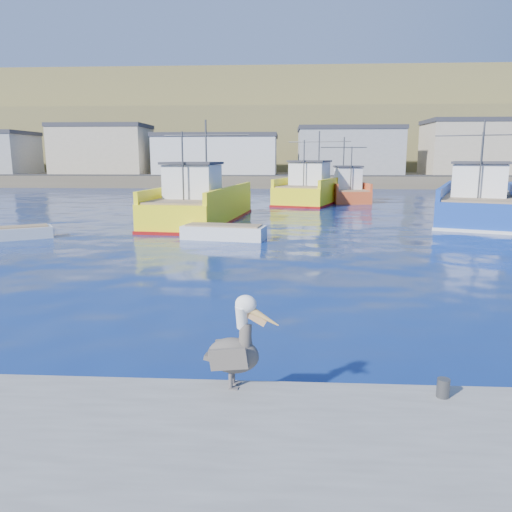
{
  "coord_description": "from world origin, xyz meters",
  "views": [
    {
      "loc": [
        0.51,
        -10.77,
        4.18
      ],
      "look_at": [
        -0.31,
        3.12,
        1.42
      ],
      "focal_mm": 35.0,
      "sensor_mm": 36.0,
      "label": 1
    }
  ],
  "objects_px": {
    "skiff_left": "(14,234)",
    "pelican": "(236,348)",
    "trawler_blue": "(478,204)",
    "boat_orange": "(345,190)",
    "skiff_mid": "(224,234)",
    "trawler_yellow_a": "(201,205)",
    "trawler_yellow_b": "(314,190)"
  },
  "relations": [
    {
      "from": "skiff_left",
      "to": "pelican",
      "type": "xyz_separation_m",
      "value": [
        13.3,
        -17.26,
        0.91
      ]
    },
    {
      "from": "trawler_blue",
      "to": "boat_orange",
      "type": "xyz_separation_m",
      "value": [
        -7.03,
        15.1,
        -0.08
      ]
    },
    {
      "from": "boat_orange",
      "to": "skiff_mid",
      "type": "height_order",
      "value": "boat_orange"
    },
    {
      "from": "trawler_blue",
      "to": "boat_orange",
      "type": "height_order",
      "value": "trawler_blue"
    },
    {
      "from": "boat_orange",
      "to": "skiff_left",
      "type": "relative_size",
      "value": 2.33
    },
    {
      "from": "trawler_yellow_a",
      "to": "skiff_left",
      "type": "xyz_separation_m",
      "value": [
        -8.53,
        -7.63,
        -0.86
      ]
    },
    {
      "from": "skiff_mid",
      "to": "pelican",
      "type": "distance_m",
      "value": 18.04
    },
    {
      "from": "trawler_yellow_a",
      "to": "skiff_left",
      "type": "distance_m",
      "value": 11.48
    },
    {
      "from": "boat_orange",
      "to": "pelican",
      "type": "xyz_separation_m",
      "value": [
        -6.58,
        -41.66,
        0.12
      ]
    },
    {
      "from": "boat_orange",
      "to": "pelican",
      "type": "bearing_deg",
      "value": -98.97
    },
    {
      "from": "trawler_yellow_a",
      "to": "skiff_mid",
      "type": "distance_m",
      "value": 7.45
    },
    {
      "from": "boat_orange",
      "to": "skiff_mid",
      "type": "bearing_deg",
      "value": -110.66
    },
    {
      "from": "pelican",
      "to": "skiff_mid",
      "type": "bearing_deg",
      "value": 97.64
    },
    {
      "from": "trawler_yellow_b",
      "to": "skiff_mid",
      "type": "xyz_separation_m",
      "value": [
        -5.86,
        -22.1,
        -0.82
      ]
    },
    {
      "from": "skiff_left",
      "to": "skiff_mid",
      "type": "distance_m",
      "value": 10.92
    },
    {
      "from": "pelican",
      "to": "boat_orange",
      "type": "bearing_deg",
      "value": 81.03
    },
    {
      "from": "trawler_yellow_b",
      "to": "skiff_left",
      "type": "xyz_separation_m",
      "value": [
        -16.76,
        -22.71,
        -0.86
      ]
    },
    {
      "from": "boat_orange",
      "to": "skiff_mid",
      "type": "relative_size",
      "value": 2.0
    },
    {
      "from": "skiff_mid",
      "to": "pelican",
      "type": "relative_size",
      "value": 2.88
    },
    {
      "from": "trawler_blue",
      "to": "skiff_mid",
      "type": "xyz_separation_m",
      "value": [
        -16.01,
        -8.7,
        -0.83
      ]
    },
    {
      "from": "trawler_yellow_a",
      "to": "pelican",
      "type": "relative_size",
      "value": 8.48
    },
    {
      "from": "skiff_mid",
      "to": "pelican",
      "type": "xyz_separation_m",
      "value": [
        2.4,
        -17.86,
        0.86
      ]
    },
    {
      "from": "trawler_yellow_b",
      "to": "pelican",
      "type": "bearing_deg",
      "value": -94.95
    },
    {
      "from": "trawler_yellow_b",
      "to": "pelican",
      "type": "distance_m",
      "value": 40.12
    },
    {
      "from": "skiff_left",
      "to": "trawler_yellow_b",
      "type": "bearing_deg",
      "value": 53.57
    },
    {
      "from": "boat_orange",
      "to": "trawler_yellow_a",
      "type": "bearing_deg",
      "value": -124.07
    },
    {
      "from": "trawler_blue",
      "to": "boat_orange",
      "type": "bearing_deg",
      "value": 114.98
    },
    {
      "from": "trawler_blue",
      "to": "trawler_yellow_a",
      "type": "bearing_deg",
      "value": -174.79
    },
    {
      "from": "trawler_yellow_b",
      "to": "skiff_mid",
      "type": "distance_m",
      "value": 22.88
    },
    {
      "from": "skiff_mid",
      "to": "trawler_yellow_a",
      "type": "bearing_deg",
      "value": 108.66
    },
    {
      "from": "boat_orange",
      "to": "pelican",
      "type": "distance_m",
      "value": 42.17
    },
    {
      "from": "boat_orange",
      "to": "skiff_mid",
      "type": "distance_m",
      "value": 25.44
    }
  ]
}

